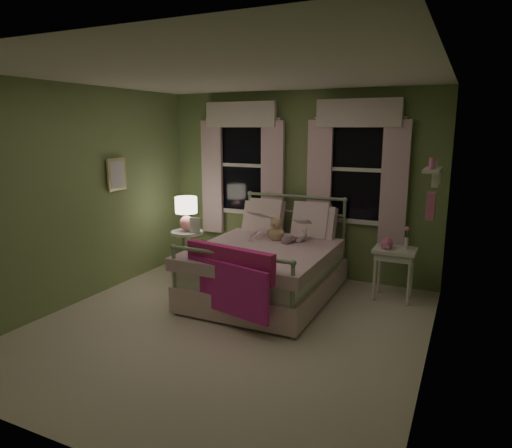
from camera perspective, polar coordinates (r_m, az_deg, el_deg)
The scene contains 18 objects.
room_shell at distance 4.64m, azimuth -3.86°, elevation 2.04°, with size 4.20×4.20×4.20m.
bed at distance 5.76m, azimuth 1.49°, elevation -5.35°, with size 1.58×2.04×1.18m.
pink_throw at distance 4.81m, azimuth -3.48°, elevation -6.07°, with size 1.10×0.36×0.71m.
child_left at distance 6.10m, azimuth 0.72°, elevation 1.20°, with size 0.28×0.19×0.77m, color #F7D1DD.
child_right at distance 5.90m, azimuth 5.66°, elevation 0.36°, with size 0.34×0.26×0.69m, color #F7D1DD.
book_left at distance 5.88m, azimuth -0.30°, elevation 0.84°, with size 0.20×0.27×0.03m, color beige.
book_right at distance 5.67m, azimuth 4.81°, elevation -0.05°, with size 0.20×0.27×0.02m, color beige.
teddy_bear at distance 5.88m, azimuth 2.55°, elevation -0.86°, with size 0.24×0.20×0.33m.
nightstand_left at distance 6.63m, azimuth -8.57°, elevation -2.84°, with size 0.46×0.46×0.65m.
table_lamp at distance 6.51m, azimuth -8.71°, elevation 1.72°, with size 0.31×0.31×0.48m.
book_nightstand at distance 6.45m, azimuth -8.29°, elevation -1.05°, with size 0.16×0.22×0.02m, color beige.
nightstand_right at distance 5.85m, azimuth 16.94°, elevation -3.91°, with size 0.50×0.40×0.64m.
pink_toy at distance 5.82m, azimuth 16.05°, elevation -2.32°, with size 0.14×0.19×0.14m.
bud_vase at distance 5.82m, azimuth 18.32°, elevation -1.63°, with size 0.06×0.06×0.28m.
window_left at distance 6.78m, azimuth -1.81°, elevation 7.95°, with size 1.34×0.13×1.96m.
window_right at distance 6.19m, azimuth 12.46°, elevation 7.29°, with size 1.34×0.13×1.96m.
wall_shelf at distance 4.74m, azimuth 21.14°, elevation 4.20°, with size 0.15×0.50×0.60m.
framed_picture at distance 6.23m, azimuth -17.02°, elevation 5.95°, with size 0.03×0.32×0.42m.
Camera 1 is at (2.23, -3.99, 2.10)m, focal length 32.00 mm.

